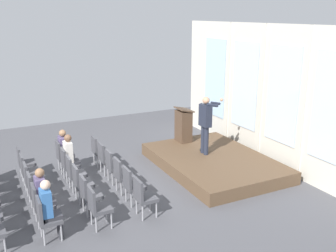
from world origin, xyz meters
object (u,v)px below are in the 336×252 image
mic_stand (204,140)px  chair_r2_c5 (46,216)px  audience_r2_c5 (49,207)px  chair_r1_c4 (88,192)px  chair_r0_c3 (122,173)px  speaker (206,121)px  chair_r1_c2 (74,171)px  lectern (183,125)px  chair_r0_c4 (132,184)px  chair_r2_c2 (31,179)px  chair_r1_c3 (81,181)px  chair_r0_c2 (113,164)px  chair_r2_c1 (27,169)px  chair_r2_c3 (35,190)px  audience_r1_c0 (65,148)px  chair_r2_c4 (40,202)px  audience_r2_c4 (43,193)px  chair_r0_c1 (105,156)px  chair_r2_c0 (24,160)px  chair_r1_c1 (68,162)px  chair_r1_c0 (62,154)px  chair_r1_c5 (97,205)px  audience_r1_c1 (70,155)px  chair_r0_c5 (143,195)px  chair_r0_c0 (98,149)px

mic_stand → chair_r2_c5: mic_stand is taller
audience_r2_c5 → chair_r2_c5: bearing=-90.0°
chair_r1_c4 → chair_r0_c3: bearing=123.0°
speaker → chair_r1_c2: speaker is taller
chair_r1_c4 → lectern: bearing=124.4°
chair_r0_c4 → chair_r2_c2: same height
chair_r1_c3 → chair_r0_c2: bearing=123.0°
chair_r2_c1 → chair_r2_c3: bearing=0.0°
audience_r1_c0 → chair_r1_c3: audience_r1_c0 is taller
chair_r2_c2 → chair_r2_c4: size_ratio=1.00×
chair_r0_c3 → audience_r2_c4: audience_r2_c4 is taller
chair_r1_c3 → chair_r2_c3: (0.00, -1.07, 0.00)m
chair_r0_c1 → chair_r2_c0: bearing=-108.0°
chair_r0_c2 → chair_r2_c1: size_ratio=1.00×
chair_r1_c1 → chair_r1_c3: size_ratio=1.00×
chair_r2_c1 → chair_r1_c1: bearing=90.0°
chair_r1_c3 → chair_r2_c5: (1.39, -1.07, 0.00)m
chair_r2_c0 → chair_r2_c3: bearing=0.0°
chair_r1_c0 → chair_r1_c5: size_ratio=1.00×
mic_stand → lectern: 1.11m
chair_r2_c2 → audience_r1_c1: bearing=121.2°
chair_r1_c1 → chair_r1_c2: size_ratio=1.00×
chair_r2_c1 → chair_r2_c4: same height
chair_r1_c0 → chair_r0_c2: bearing=37.5°
lectern → chair_r2_c5: bearing=-55.9°
chair_r1_c3 → chair_r2_c5: bearing=-37.5°
chair_r0_c5 → chair_r2_c5: 2.13m
chair_r1_c5 → chair_r2_c4: 1.27m
chair_r0_c3 → audience_r1_c0: 2.31m
mic_stand → chair_r0_c2: mic_stand is taller
chair_r0_c5 → chair_r2_c3: size_ratio=1.00×
chair_r1_c4 → chair_r2_c3: 1.27m
mic_stand → chair_r2_c5: (2.34, -5.20, -0.16)m
chair_r2_c0 → chair_r2_c4: 2.78m
lectern → audience_r1_c0: lectern is taller
speaker → chair_r2_c5: 5.55m
chair_r1_c1 → chair_r2_c0: bearing=-123.0°
chair_r0_c0 → chair_r2_c4: 3.50m
chair_r0_c1 → chair_r0_c0: bearing=180.0°
audience_r1_c0 → audience_r2_c4: audience_r2_c4 is taller
mic_stand → chair_r0_c0: 3.27m
chair_r0_c1 → chair_r2_c3: 2.55m
chair_r1_c3 → chair_r1_c4: bearing=0.0°
chair_r2_c5 → chair_r1_c0: bearing=162.9°
chair_r0_c5 → chair_r2_c5: size_ratio=1.00×
chair_r1_c4 → chair_r2_c0: size_ratio=1.00×
audience_r1_c0 → chair_r1_c1: size_ratio=1.36×
speaker → chair_r2_c2: bearing=-89.9°
audience_r2_c4 → chair_r1_c4: bearing=90.0°
chair_r0_c1 → chair_r1_c4: size_ratio=1.00×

